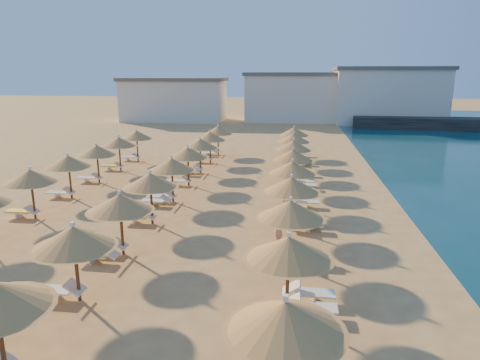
# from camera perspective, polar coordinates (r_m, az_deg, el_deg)

# --- Properties ---
(ground) EXTENTS (220.00, 220.00, 0.00)m
(ground) POSITION_cam_1_polar(r_m,az_deg,el_deg) (21.35, -3.79, -5.93)
(ground) COLOR tan
(ground) RESTS_ON ground
(jetty) EXTENTS (30.26, 7.38, 1.50)m
(jetty) POSITION_cam_1_polar(r_m,az_deg,el_deg) (63.61, 28.54, 6.55)
(jetty) COLOR black
(jetty) RESTS_ON ground
(hotel_blocks) EXTENTS (47.39, 10.50, 8.10)m
(hotel_blocks) POSITION_cam_1_polar(r_m,az_deg,el_deg) (65.71, 6.91, 10.93)
(hotel_blocks) COLOR silver
(hotel_blocks) RESTS_ON ground
(parasol_row_east) EXTENTS (2.76, 36.18, 2.74)m
(parasol_row_east) POSITION_cam_1_polar(r_m,az_deg,el_deg) (21.86, 6.93, 0.48)
(parasol_row_east) COLOR brown
(parasol_row_east) RESTS_ON ground
(parasol_row_west) EXTENTS (2.76, 36.18, 2.74)m
(parasol_row_west) POSITION_cam_1_polar(r_m,az_deg,el_deg) (22.93, -10.37, 0.99)
(parasol_row_west) COLOR brown
(parasol_row_west) RESTS_ON ground
(parasol_row_inland) EXTENTS (2.76, 25.04, 2.74)m
(parasol_row_inland) POSITION_cam_1_polar(r_m,az_deg,el_deg) (27.09, -21.92, 2.21)
(parasol_row_inland) COLOR brown
(parasol_row_inland) RESTS_ON ground
(loungers) EXTENTS (16.19, 34.02, 0.66)m
(loungers) POSITION_cam_1_polar(r_m,az_deg,el_deg) (23.24, -6.79, -3.42)
(loungers) COLOR white
(loungers) RESTS_ON ground
(beachgoer_a) EXTENTS (0.41, 0.62, 1.68)m
(beachgoer_a) POSITION_cam_1_polar(r_m,az_deg,el_deg) (18.56, 5.07, -6.35)
(beachgoer_a) COLOR tan
(beachgoer_a) RESTS_ON ground
(beachgoer_b) EXTENTS (1.06, 1.04, 1.72)m
(beachgoer_b) POSITION_cam_1_polar(r_m,az_deg,el_deg) (22.51, 6.48, -2.61)
(beachgoer_b) COLOR tan
(beachgoer_b) RESTS_ON ground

